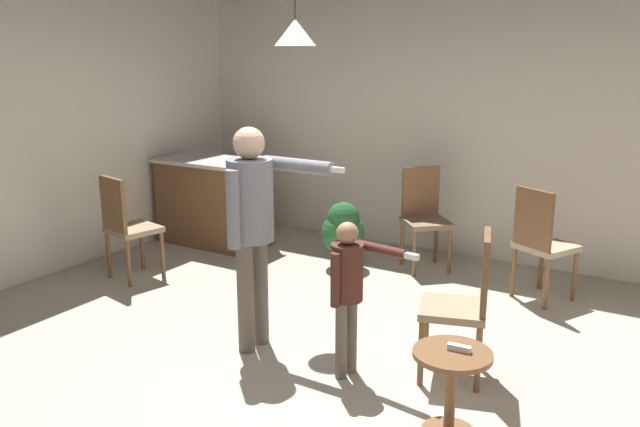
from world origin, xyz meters
TOP-DOWN VIEW (x-y plane):
  - ground at (0.00, 0.00)m, footprint 7.68×7.68m
  - wall_back at (0.00, 3.20)m, footprint 6.40×0.10m
  - kitchen_counter at (-2.45, 2.13)m, footprint 1.26×0.66m
  - side_table_by_couch at (1.14, -0.12)m, footprint 0.44×0.44m
  - person_adult at (-0.47, 0.23)m, footprint 0.81×0.47m
  - person_child at (0.31, 0.21)m, footprint 0.57×0.31m
  - dining_chair_by_counter at (0.97, 0.58)m, footprint 0.52×0.52m
  - dining_chair_near_wall at (1.07, 2.24)m, footprint 0.57×0.57m
  - dining_chair_centre_back at (-0.13, 2.56)m, footprint 0.59×0.59m
  - dining_chair_spare at (-2.37, 0.78)m, footprint 0.50×0.50m
  - potted_plant_by_wall at (-0.81, 2.15)m, footprint 0.43×0.43m
  - spare_remote_on_table at (1.17, -0.10)m, footprint 0.13×0.04m
  - ceiling_light_pendant at (-0.60, 0.99)m, footprint 0.32×0.32m

SIDE VIEW (x-z plane):
  - ground at x=0.00m, z-range 0.00..0.00m
  - side_table_by_couch at x=1.14m, z-range 0.07..0.59m
  - potted_plant_by_wall at x=-0.81m, z-range 0.03..0.70m
  - kitchen_counter at x=-2.45m, z-range 0.00..0.95m
  - spare_remote_on_table at x=1.17m, z-range 0.52..0.56m
  - dining_chair_by_counter at x=0.97m, z-range 0.05..1.05m
  - dining_chair_near_wall at x=1.07m, z-range 0.05..1.05m
  - dining_chair_centre_back at x=-0.13m, z-range 0.05..1.05m
  - dining_chair_spare at x=-2.37m, z-range 0.05..1.05m
  - person_child at x=0.31m, z-range 0.13..1.19m
  - person_adult at x=-0.47m, z-range 0.20..1.81m
  - wall_back at x=0.00m, z-range 0.00..2.70m
  - ceiling_light_pendant at x=-0.60m, z-range 1.98..2.53m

